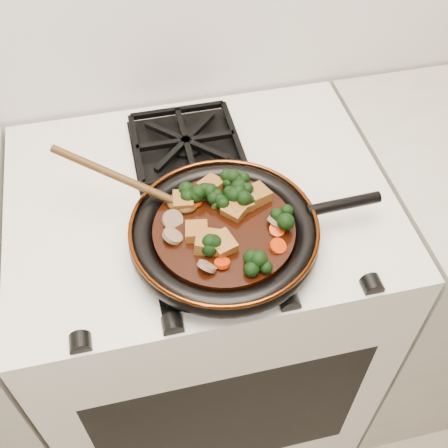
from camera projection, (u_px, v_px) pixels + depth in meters
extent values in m
cube|color=silver|center=(205.00, 313.00, 1.46)|extent=(0.76, 0.60, 0.90)
cylinder|color=black|center=(224.00, 237.00, 1.00)|extent=(0.31, 0.31, 0.01)
torus|color=black|center=(224.00, 234.00, 1.00)|extent=(0.34, 0.34, 0.04)
torus|color=#4D220B|center=(224.00, 227.00, 0.98)|extent=(0.34, 0.34, 0.01)
cylinder|color=black|center=(344.00, 204.00, 1.02)|extent=(0.14, 0.03, 0.02)
cylinder|color=black|center=(224.00, 232.00, 0.99)|extent=(0.25, 0.25, 0.02)
cube|color=brown|center=(211.00, 186.00, 1.04)|extent=(0.06, 0.06, 0.03)
cube|color=brown|center=(208.00, 242.00, 0.95)|extent=(0.06, 0.06, 0.03)
cube|color=brown|center=(197.00, 232.00, 0.97)|extent=(0.04, 0.05, 0.02)
cube|color=brown|center=(239.00, 204.00, 1.01)|extent=(0.05, 0.05, 0.02)
cube|color=brown|center=(235.00, 210.00, 1.00)|extent=(0.06, 0.06, 0.03)
cube|color=brown|center=(223.00, 244.00, 0.95)|extent=(0.05, 0.05, 0.03)
cube|color=brown|center=(257.00, 195.00, 1.02)|extent=(0.05, 0.05, 0.03)
cube|color=brown|center=(183.00, 201.00, 1.01)|extent=(0.04, 0.04, 0.02)
cylinder|color=#BD2805|center=(278.00, 246.00, 0.95)|extent=(0.03, 0.03, 0.02)
cylinder|color=#BD2805|center=(181.00, 200.00, 1.02)|extent=(0.03, 0.03, 0.02)
cylinder|color=#BD2805|center=(195.00, 202.00, 1.02)|extent=(0.03, 0.03, 0.02)
cylinder|color=#BD2805|center=(222.00, 263.00, 0.93)|extent=(0.03, 0.03, 0.02)
cylinder|color=#BD2805|center=(239.00, 198.00, 1.02)|extent=(0.03, 0.03, 0.01)
cylinder|color=#BD2805|center=(277.00, 230.00, 0.98)|extent=(0.03, 0.03, 0.02)
cylinder|color=#806349|center=(173.00, 236.00, 0.96)|extent=(0.04, 0.04, 0.03)
cylinder|color=#806349|center=(256.00, 196.00, 1.02)|extent=(0.05, 0.05, 0.03)
cylinder|color=#806349|center=(276.00, 222.00, 0.98)|extent=(0.04, 0.04, 0.03)
cylinder|color=#806349|center=(173.00, 220.00, 0.99)|extent=(0.05, 0.05, 0.03)
cylinder|color=#806349|center=(207.00, 266.00, 0.92)|extent=(0.04, 0.04, 0.03)
ellipsoid|color=#45290E|center=(182.00, 205.00, 1.01)|extent=(0.07, 0.06, 0.02)
cylinder|color=#45290E|center=(117.00, 177.00, 1.01)|extent=(0.02, 0.02, 0.25)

